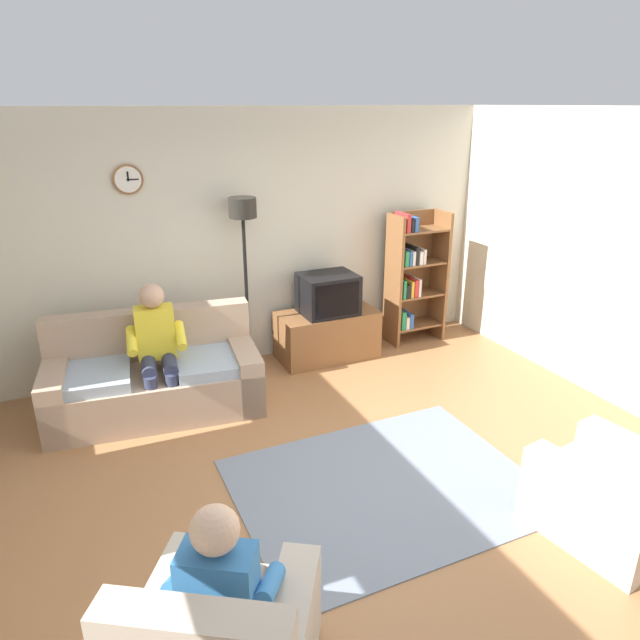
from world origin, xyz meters
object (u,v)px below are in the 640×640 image
object	(u,v)px
bookshelf	(412,276)
armchair_near_bookshelf	(616,497)
person_in_left_armchair	(226,587)
couch	(155,379)
person_on_couch	(157,345)
tv_stand	(327,335)
floor_lamp	(244,237)
tv	(328,294)

from	to	relation	value
bookshelf	armchair_near_bookshelf	size ratio (longest dim) A/B	1.59
person_in_left_armchair	couch	bearing A→B (deg)	87.48
couch	bookshelf	world-z (taller)	bookshelf
couch	person_on_couch	xyz separation A→B (m)	(0.04, -0.11, 0.39)
armchair_near_bookshelf	tv_stand	bearing A→B (deg)	98.74
floor_lamp	person_on_couch	xyz separation A→B (m)	(-1.04, -0.63, -0.75)
tv	person_in_left_armchair	bearing A→B (deg)	-122.13
tv	floor_lamp	size ratio (longest dim) A/B	0.32
floor_lamp	tv	bearing A→B (deg)	-7.92
tv	person_in_left_armchair	size ratio (longest dim) A/B	0.54
floor_lamp	armchair_near_bookshelf	size ratio (longest dim) A/B	1.87
person_in_left_armchair	person_on_couch	bearing A→B (deg)	86.57
armchair_near_bookshelf	couch	bearing A→B (deg)	130.00
couch	bookshelf	size ratio (longest dim) A/B	1.27
couch	person_in_left_armchair	xyz separation A→B (m)	(-0.13, -2.94, 0.29)
armchair_near_bookshelf	person_in_left_armchair	distance (m)	2.64
tv	person_on_couch	size ratio (longest dim) A/B	0.48
floor_lamp	bookshelf	bearing A→B (deg)	-0.77
tv_stand	person_in_left_armchair	world-z (taller)	person_in_left_armchair
bookshelf	armchair_near_bookshelf	distance (m)	3.56
floor_lamp	armchair_near_bookshelf	world-z (taller)	floor_lamp
tv_stand	bookshelf	xyz separation A→B (m)	(1.14, 0.07, 0.53)
tv_stand	tv	bearing A→B (deg)	-90.00
tv_stand	tv	size ratio (longest dim) A/B	1.83
couch	person_in_left_armchair	distance (m)	2.96
armchair_near_bookshelf	person_on_couch	distance (m)	3.79
armchair_near_bookshelf	person_on_couch	world-z (taller)	person_on_couch
tv_stand	person_on_couch	bearing A→B (deg)	-164.56
tv	floor_lamp	xyz separation A→B (m)	(-0.89, 0.12, 0.69)
floor_lamp	armchair_near_bookshelf	xyz separation A→B (m)	(1.41, -3.49, -1.16)
armchair_near_bookshelf	person_on_couch	size ratio (longest dim) A/B	0.80
tv_stand	tv	world-z (taller)	tv
couch	floor_lamp	distance (m)	1.65
tv	bookshelf	bearing A→B (deg)	4.80
couch	tv_stand	bearing A→B (deg)	12.13
armchair_near_bookshelf	person_in_left_armchair	bearing A→B (deg)	179.48
tv_stand	person_in_left_armchair	bearing A→B (deg)	-121.94
person_on_couch	person_in_left_armchair	bearing A→B (deg)	-93.43
floor_lamp	person_in_left_armchair	xyz separation A→B (m)	(-1.21, -3.47, -0.85)
floor_lamp	armchair_near_bookshelf	bearing A→B (deg)	-68.03
tv_stand	bookshelf	size ratio (longest dim) A/B	0.70
person_on_couch	person_in_left_armchair	world-z (taller)	person_on_couch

